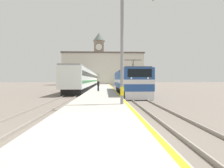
{
  "coord_description": "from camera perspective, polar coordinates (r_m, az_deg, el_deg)",
  "views": [
    {
      "loc": [
        0.43,
        -6.3,
        2.05
      ],
      "look_at": [
        1.51,
        19.22,
        1.4
      ],
      "focal_mm": 28.0,
      "sensor_mm": 36.0,
      "label": 1
    }
  ],
  "objects": [
    {
      "name": "ground_plane",
      "position": [
        36.36,
        -3.1,
        -1.77
      ],
      "size": [
        200.0,
        200.0,
        0.0
      ],
      "primitive_type": "plane",
      "color": "#70665B"
    },
    {
      "name": "person_on_platform",
      "position": [
        25.58,
        -4.52,
        -0.43
      ],
      "size": [
        0.34,
        0.34,
        1.6
      ],
      "color": "#23232D",
      "rests_on": "platform"
    },
    {
      "name": "passenger_train",
      "position": [
        46.34,
        -7.5,
        1.52
      ],
      "size": [
        2.92,
        51.95,
        3.9
      ],
      "color": "black",
      "rests_on": "ground"
    },
    {
      "name": "catenary_mast",
      "position": [
        12.25,
        3.78,
        13.31
      ],
      "size": [
        2.43,
        0.24,
        8.3
      ],
      "color": "gray",
      "rests_on": "platform"
    },
    {
      "name": "station_building",
      "position": [
        66.85,
        -2.89,
        4.9
      ],
      "size": [
        30.21,
        8.31,
        12.06
      ],
      "color": "beige",
      "rests_on": "ground"
    },
    {
      "name": "platform",
      "position": [
        31.35,
        -3.2,
        -1.95
      ],
      "size": [
        4.26,
        140.0,
        0.37
      ],
      "color": "#ADA89E",
      "rests_on": "ground"
    },
    {
      "name": "clock_tower",
      "position": [
        77.21,
        -4.24,
        8.91
      ],
      "size": [
        5.19,
        5.19,
        22.48
      ],
      "color": "gray",
      "rests_on": "ground"
    },
    {
      "name": "rail_track_far",
      "position": [
        31.63,
        -9.87,
        -2.21
      ],
      "size": [
        2.83,
        140.0,
        0.16
      ],
      "color": "#70665B",
      "rests_on": "ground"
    },
    {
      "name": "rail_track_near",
      "position": [
        31.54,
        3.62,
        -2.21
      ],
      "size": [
        2.84,
        140.0,
        0.16
      ],
      "color": "#70665B",
      "rests_on": "ground"
    },
    {
      "name": "locomotive_train",
      "position": [
        24.62,
        5.32,
        0.75
      ],
      "size": [
        2.92,
        16.24,
        4.37
      ],
      "color": "black",
      "rests_on": "ground"
    }
  ]
}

